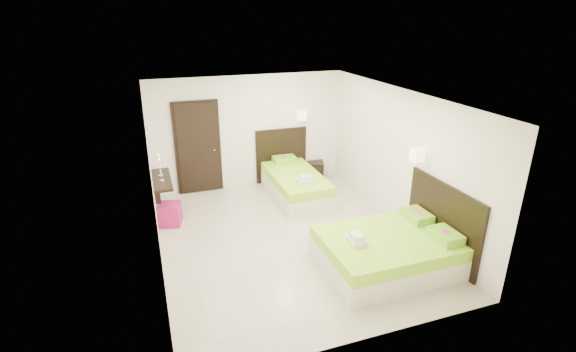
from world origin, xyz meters
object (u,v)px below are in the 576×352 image
object	(u,v)px
bed_single	(295,182)
nightstand	(313,170)
ottoman	(170,214)
bed_double	(392,249)

from	to	relation	value
bed_single	nightstand	bearing A→B (deg)	46.06
bed_single	ottoman	world-z (taller)	bed_single
bed_single	nightstand	size ratio (longest dim) A/B	4.42
bed_double	ottoman	size ratio (longest dim) A/B	4.97
bed_single	nightstand	world-z (taller)	bed_single
nightstand	ottoman	bearing A→B (deg)	-141.17
bed_single	bed_double	distance (m)	3.23
bed_single	ottoman	size ratio (longest dim) A/B	4.99
bed_double	bed_single	bearing A→B (deg)	99.12
bed_double	ottoman	world-z (taller)	bed_double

